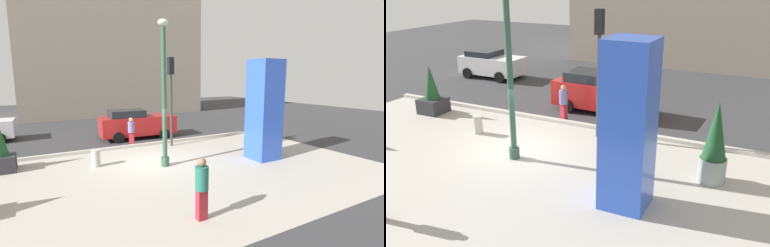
% 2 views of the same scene
% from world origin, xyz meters
% --- Properties ---
extents(ground_plane, '(60.00, 60.00, 0.00)m').
position_xyz_m(ground_plane, '(0.00, 4.00, 0.00)').
color(ground_plane, '#38383A').
extents(plaza_pavement, '(18.00, 10.00, 0.02)m').
position_xyz_m(plaza_pavement, '(0.00, -2.00, 0.00)').
color(plaza_pavement, '#ADA89E').
rests_on(plaza_pavement, ground_plane).
extents(curb_strip, '(18.00, 0.24, 0.16)m').
position_xyz_m(curb_strip, '(0.00, 3.12, 0.08)').
color(curb_strip, '#B7B2A8').
rests_on(curb_strip, ground_plane).
extents(lamp_post, '(0.44, 0.44, 6.11)m').
position_xyz_m(lamp_post, '(0.35, -0.73, 2.98)').
color(lamp_post, '#335642').
rests_on(lamp_post, ground_plane).
extents(art_pillar_blue, '(1.24, 1.24, 4.60)m').
position_xyz_m(art_pillar_blue, '(4.84, -1.92, 2.30)').
color(art_pillar_blue, blue).
rests_on(art_pillar_blue, ground_plane).
extents(potted_plant_by_pillar, '(0.84, 0.84, 2.60)m').
position_xyz_m(potted_plant_by_pillar, '(6.76, 0.48, 1.21)').
color(potted_plant_by_pillar, gray).
rests_on(potted_plant_by_pillar, ground_plane).
extents(concrete_bollard, '(0.36, 0.36, 0.75)m').
position_xyz_m(concrete_bollard, '(-2.28, 0.62, 0.38)').
color(concrete_bollard, '#B2ADA3').
rests_on(concrete_bollard, ground_plane).
extents(traffic_light_corner, '(0.28, 0.42, 4.86)m').
position_xyz_m(traffic_light_corner, '(2.13, 2.42, 3.26)').
color(traffic_light_corner, '#333833').
rests_on(traffic_light_corner, ground_plane).
extents(car_passing_lane, '(4.67, 2.18, 1.82)m').
position_xyz_m(car_passing_lane, '(1.08, 5.35, 0.91)').
color(car_passing_lane, red).
rests_on(car_passing_lane, ground_plane).
extents(pedestrian_on_sidewalk, '(0.37, 0.37, 1.73)m').
position_xyz_m(pedestrian_on_sidewalk, '(-0.68, -5.47, 0.96)').
color(pedestrian_on_sidewalk, maroon).
rests_on(pedestrian_on_sidewalk, ground_plane).
extents(pedestrian_by_curb, '(0.46, 0.46, 1.62)m').
position_xyz_m(pedestrian_by_curb, '(0.13, 3.35, 0.90)').
color(pedestrian_by_curb, maroon).
rests_on(pedestrian_by_curb, ground_plane).
extents(highrise_across_street, '(17.60, 8.90, 21.39)m').
position_xyz_m(highrise_across_street, '(3.06, 19.92, 10.69)').
color(highrise_across_street, '#9E9384').
rests_on(highrise_across_street, ground_plane).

